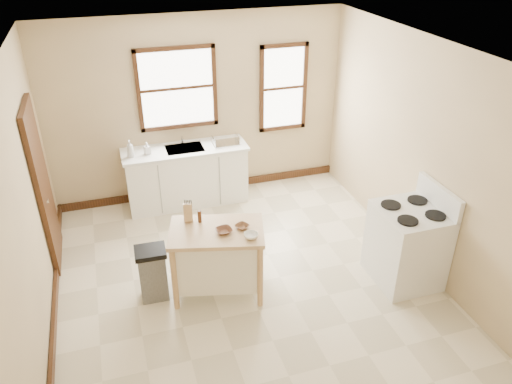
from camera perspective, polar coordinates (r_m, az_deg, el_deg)
floor at (r=6.23m, az=-1.09°, el=-10.46°), size 5.00×5.00×0.00m
ceiling at (r=4.93m, az=-1.40°, el=15.42°), size 5.00×5.00×0.00m
wall_back at (r=7.67m, az=-6.60°, el=9.43°), size 4.50×0.04×2.80m
wall_left at (r=5.35m, az=-25.02°, el=-2.59°), size 0.04×5.00×2.80m
wall_right at (r=6.38m, az=18.60°, el=3.79°), size 0.04×5.00×2.80m
window_main at (r=7.49m, az=-9.01°, el=11.61°), size 1.17×0.06×1.22m
window_side at (r=7.94m, az=3.13°, el=11.78°), size 0.77×0.06×1.37m
door_left at (r=6.65m, az=-23.17°, el=0.56°), size 0.06×0.90×2.10m
baseboard_back at (r=8.19m, az=-6.03°, el=0.52°), size 4.50×0.04×0.12m
baseboard_left at (r=6.11m, az=-22.06°, el=-13.31°), size 0.04×5.00×0.12m
sink_counter at (r=7.73m, az=-7.93°, el=1.87°), size 1.86×0.62×0.92m
faucet at (r=7.65m, az=-8.47°, el=6.26°), size 0.03×0.03×0.22m
soap_bottle_a at (r=7.35m, az=-14.20°, el=4.82°), size 0.11×0.11×0.26m
soap_bottle_b at (r=7.40m, az=-12.34°, el=4.91°), size 0.10×0.10×0.18m
dish_rack at (r=7.60m, az=-3.51°, el=5.90°), size 0.44×0.36×0.10m
kitchen_island at (r=5.89m, az=-4.39°, el=-7.85°), size 1.20×0.92×0.87m
knife_block at (r=5.79m, az=-7.77°, el=-2.38°), size 0.12×0.12×0.20m
pepper_grinder at (r=5.76m, az=-6.46°, el=-2.78°), size 0.05×0.05×0.15m
bowl_a at (r=5.58m, az=-3.67°, el=-4.44°), size 0.20×0.20×0.04m
bowl_b at (r=5.65m, az=-1.60°, el=-3.97°), size 0.20×0.20×0.04m
bowl_c at (r=5.48m, az=-0.57°, el=-5.02°), size 0.20×0.20×0.05m
trash_bin at (r=5.96m, az=-11.70°, el=-9.10°), size 0.36×0.31×0.68m
gas_stove at (r=6.23m, az=16.99°, el=-4.83°), size 0.78×0.79×1.24m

